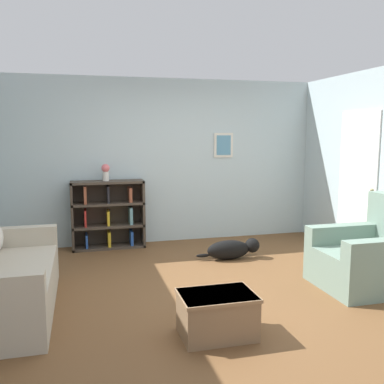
{
  "coord_description": "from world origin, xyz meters",
  "views": [
    {
      "loc": [
        -1.28,
        -4.5,
        1.76
      ],
      "look_at": [
        0.0,
        0.4,
        1.05
      ],
      "focal_mm": 40.0,
      "sensor_mm": 36.0,
      "label": 1
    }
  ],
  "objects_px": {
    "vase": "(106,171)",
    "recliner_chair": "(371,257)",
    "coffee_table": "(217,313)",
    "dog": "(232,249)",
    "couch": "(4,282)",
    "bookshelf": "(108,215)"
  },
  "relations": [
    {
      "from": "coffee_table",
      "to": "dog",
      "type": "relative_size",
      "value": 0.72
    },
    {
      "from": "bookshelf",
      "to": "vase",
      "type": "height_order",
      "value": "vase"
    },
    {
      "from": "couch",
      "to": "coffee_table",
      "type": "bearing_deg",
      "value": -28.36
    },
    {
      "from": "coffee_table",
      "to": "dog",
      "type": "xyz_separation_m",
      "value": [
        0.91,
        2.12,
        -0.06
      ]
    },
    {
      "from": "couch",
      "to": "bookshelf",
      "type": "relative_size",
      "value": 1.77
    },
    {
      "from": "coffee_table",
      "to": "vase",
      "type": "height_order",
      "value": "vase"
    },
    {
      "from": "couch",
      "to": "dog",
      "type": "distance_m",
      "value": 3.0
    },
    {
      "from": "couch",
      "to": "bookshelf",
      "type": "distance_m",
      "value": 2.47
    },
    {
      "from": "couch",
      "to": "bookshelf",
      "type": "height_order",
      "value": "bookshelf"
    },
    {
      "from": "coffee_table",
      "to": "couch",
      "type": "bearing_deg",
      "value": 151.64
    },
    {
      "from": "recliner_chair",
      "to": "dog",
      "type": "relative_size",
      "value": 1.14
    },
    {
      "from": "bookshelf",
      "to": "recliner_chair",
      "type": "height_order",
      "value": "recliner_chair"
    },
    {
      "from": "vase",
      "to": "recliner_chair",
      "type": "bearing_deg",
      "value": -41.16
    },
    {
      "from": "coffee_table",
      "to": "recliner_chair",
      "type": "bearing_deg",
      "value": 18.79
    },
    {
      "from": "couch",
      "to": "bookshelf",
      "type": "bearing_deg",
      "value": 62.08
    },
    {
      "from": "bookshelf",
      "to": "recliner_chair",
      "type": "distance_m",
      "value": 3.73
    },
    {
      "from": "coffee_table",
      "to": "dog",
      "type": "bearing_deg",
      "value": 66.73
    },
    {
      "from": "recliner_chair",
      "to": "dog",
      "type": "distance_m",
      "value": 1.84
    },
    {
      "from": "couch",
      "to": "dog",
      "type": "xyz_separation_m",
      "value": [
        2.78,
        1.11,
        -0.16
      ]
    },
    {
      "from": "dog",
      "to": "vase",
      "type": "bearing_deg",
      "value": 147.79
    },
    {
      "from": "couch",
      "to": "coffee_table",
      "type": "xyz_separation_m",
      "value": [
        1.87,
        -1.01,
        -0.1
      ]
    },
    {
      "from": "recliner_chair",
      "to": "coffee_table",
      "type": "bearing_deg",
      "value": -161.21
    }
  ]
}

